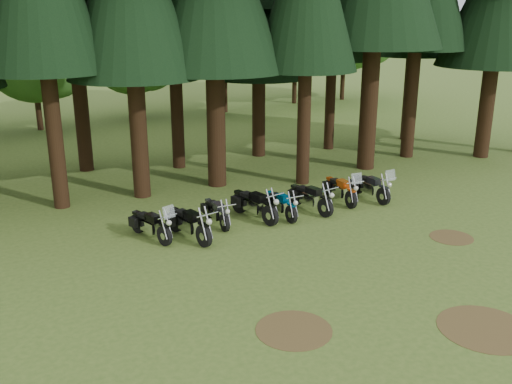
% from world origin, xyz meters
% --- Properties ---
extents(ground, '(120.00, 120.00, 0.00)m').
position_xyz_m(ground, '(0.00, 0.00, 0.00)').
color(ground, '#3F5A1F').
rests_on(ground, ground).
extents(decid_3, '(6.12, 5.95, 7.65)m').
position_xyz_m(decid_3, '(-4.71, 25.13, 4.51)').
color(decid_3, '#321E10').
rests_on(decid_3, ground).
extents(decid_4, '(5.93, 5.76, 7.41)m').
position_xyz_m(decid_4, '(1.58, 26.32, 4.37)').
color(decid_4, '#321E10').
rests_on(decid_4, ground).
extents(decid_5, '(8.45, 8.21, 10.56)m').
position_xyz_m(decid_5, '(8.29, 25.71, 6.23)').
color(decid_5, '#321E10').
rests_on(decid_5, ground).
extents(decid_6, '(7.06, 6.86, 8.82)m').
position_xyz_m(decid_6, '(14.85, 27.01, 5.20)').
color(decid_6, '#321E10').
rests_on(decid_6, ground).
extents(decid_7, '(8.44, 8.20, 10.55)m').
position_xyz_m(decid_7, '(19.46, 26.83, 6.22)').
color(decid_7, '#321E10').
rests_on(decid_7, ground).
extents(dirt_patch_0, '(1.80, 1.80, 0.01)m').
position_xyz_m(dirt_patch_0, '(-3.00, -2.00, 0.01)').
color(dirt_patch_0, '#4C3D1E').
rests_on(dirt_patch_0, ground).
extents(dirt_patch_1, '(1.40, 1.40, 0.01)m').
position_xyz_m(dirt_patch_1, '(4.50, 0.50, 0.01)').
color(dirt_patch_1, '#4C3D1E').
rests_on(dirt_patch_1, ground).
extents(dirt_patch_2, '(2.20, 2.20, 0.01)m').
position_xyz_m(dirt_patch_2, '(1.00, -4.00, 0.01)').
color(dirt_patch_2, '#4C3D1E').
rests_on(dirt_patch_2, ground).
extents(motorcycle_0, '(0.90, 2.19, 1.39)m').
position_xyz_m(motorcycle_0, '(-4.26, 4.89, 0.47)').
color(motorcycle_0, black).
rests_on(motorcycle_0, ground).
extents(motorcycle_1, '(0.66, 2.37, 0.97)m').
position_xyz_m(motorcycle_1, '(-3.16, 4.34, 0.50)').
color(motorcycle_1, black).
rests_on(motorcycle_1, ground).
extents(motorcycle_2, '(0.29, 2.04, 0.83)m').
position_xyz_m(motorcycle_2, '(-1.84, 5.14, 0.42)').
color(motorcycle_2, black).
rests_on(motorcycle_2, ground).
extents(motorcycle_3, '(0.68, 2.41, 0.99)m').
position_xyz_m(motorcycle_3, '(-0.44, 5.02, 0.51)').
color(motorcycle_3, black).
rests_on(motorcycle_3, ground).
extents(motorcycle_4, '(0.30, 2.12, 0.86)m').
position_xyz_m(motorcycle_4, '(0.51, 4.82, 0.44)').
color(motorcycle_4, black).
rests_on(motorcycle_4, ground).
extents(motorcycle_5, '(0.56, 2.31, 0.94)m').
position_xyz_m(motorcycle_5, '(1.77, 4.84, 0.48)').
color(motorcycle_5, black).
rests_on(motorcycle_5, ground).
extents(motorcycle_6, '(0.50, 2.30, 1.44)m').
position_xyz_m(motorcycle_6, '(3.37, 5.16, 0.48)').
color(motorcycle_6, black).
rests_on(motorcycle_6, ground).
extents(motorcycle_7, '(0.43, 2.30, 1.45)m').
position_xyz_m(motorcycle_7, '(4.61, 4.92, 0.49)').
color(motorcycle_7, black).
rests_on(motorcycle_7, ground).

